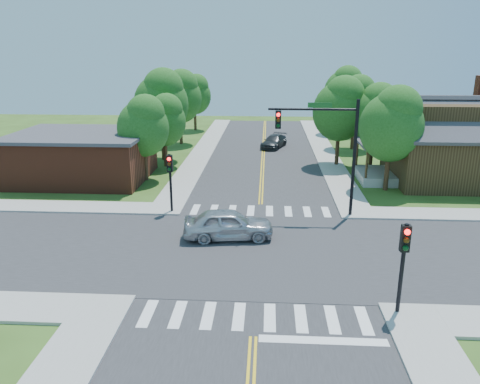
# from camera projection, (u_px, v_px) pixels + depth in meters

# --- Properties ---
(ground) EXTENTS (100.00, 100.00, 0.00)m
(ground) POSITION_uv_depth(u_px,v_px,m) (258.00, 251.00, 24.06)
(ground) COLOR #314D18
(ground) RESTS_ON ground
(road_ns) EXTENTS (10.00, 90.00, 0.04)m
(road_ns) POSITION_uv_depth(u_px,v_px,m) (258.00, 251.00, 24.06)
(road_ns) COLOR #2D2D30
(road_ns) RESTS_ON ground
(road_ew) EXTENTS (90.00, 10.00, 0.04)m
(road_ew) POSITION_uv_depth(u_px,v_px,m) (258.00, 251.00, 24.06)
(road_ew) COLOR #2D2D30
(road_ew) RESTS_ON ground
(intersection_patch) EXTENTS (10.20, 10.20, 0.06)m
(intersection_patch) POSITION_uv_depth(u_px,v_px,m) (258.00, 251.00, 24.06)
(intersection_patch) COLOR #2D2D30
(intersection_patch) RESTS_ON ground
(sidewalk_ne) EXTENTS (40.00, 40.00, 0.14)m
(sidewalk_ne) POSITION_uv_depth(u_px,v_px,m) (455.00, 175.00, 38.23)
(sidewalk_ne) COLOR #9E9B93
(sidewalk_ne) RESTS_ON ground
(sidewalk_nw) EXTENTS (40.00, 40.00, 0.14)m
(sidewalk_nw) POSITION_uv_depth(u_px,v_px,m) (78.00, 169.00, 40.03)
(sidewalk_nw) COLOR #9E9B93
(sidewalk_nw) RESTS_ON ground
(crosswalk_north) EXTENTS (8.85, 2.00, 0.01)m
(crosswalk_north) POSITION_uv_depth(u_px,v_px,m) (260.00, 211.00, 29.96)
(crosswalk_north) COLOR white
(crosswalk_north) RESTS_ON ground
(crosswalk_south) EXTENTS (8.85, 2.00, 0.01)m
(crosswalk_south) POSITION_uv_depth(u_px,v_px,m) (254.00, 317.00, 18.14)
(crosswalk_south) COLOR white
(crosswalk_south) RESTS_ON ground
(centerline) EXTENTS (0.30, 90.00, 0.01)m
(centerline) POSITION_uv_depth(u_px,v_px,m) (258.00, 251.00, 24.05)
(centerline) COLOR yellow
(centerline) RESTS_ON ground
(stop_bar) EXTENTS (4.60, 0.45, 0.09)m
(stop_bar) POSITION_uv_depth(u_px,v_px,m) (323.00, 342.00, 16.67)
(stop_bar) COLOR white
(stop_bar) RESTS_ON ground
(signal_mast_ne) EXTENTS (5.30, 0.42, 7.20)m
(signal_mast_ne) POSITION_uv_depth(u_px,v_px,m) (327.00, 139.00, 27.74)
(signal_mast_ne) COLOR black
(signal_mast_ne) RESTS_ON ground
(signal_pole_se) EXTENTS (0.34, 0.42, 3.80)m
(signal_pole_se) POSITION_uv_depth(u_px,v_px,m) (404.00, 252.00, 17.60)
(signal_pole_se) COLOR black
(signal_pole_se) RESTS_ON ground
(signal_pole_nw) EXTENTS (0.34, 0.42, 3.80)m
(signal_pole_nw) POSITION_uv_depth(u_px,v_px,m) (170.00, 172.00, 28.92)
(signal_pole_nw) COLOR black
(signal_pole_nw) RESTS_ON ground
(house_ne) EXTENTS (13.05, 8.80, 7.11)m
(house_ne) POSITION_uv_depth(u_px,v_px,m) (460.00, 139.00, 35.80)
(house_ne) COLOR black
(house_ne) RESTS_ON ground
(building_nw) EXTENTS (10.40, 8.40, 3.73)m
(building_nw) POSITION_uv_depth(u_px,v_px,m) (82.00, 156.00, 36.91)
(building_nw) COLOR maroon
(building_nw) RESTS_ON ground
(tree_e_a) EXTENTS (4.50, 4.27, 7.65)m
(tree_e_a) POSITION_uv_depth(u_px,v_px,m) (393.00, 122.00, 32.96)
(tree_e_a) COLOR #382314
(tree_e_a) RESTS_ON ground
(tree_e_b) EXTENTS (4.33, 4.12, 7.37)m
(tree_e_b) POSITION_uv_depth(u_px,v_px,m) (376.00, 113.00, 39.36)
(tree_e_b) COLOR #382314
(tree_e_b) RESTS_ON ground
(tree_e_c) EXTENTS (4.46, 4.24, 7.59)m
(tree_e_c) POSITION_uv_depth(u_px,v_px,m) (356.00, 101.00, 46.97)
(tree_e_c) COLOR #382314
(tree_e_c) RESTS_ON ground
(tree_e_d) EXTENTS (4.79, 4.55, 8.15)m
(tree_e_d) POSITION_uv_depth(u_px,v_px,m) (345.00, 90.00, 55.15)
(tree_e_d) COLOR #382314
(tree_e_d) RESTS_ON ground
(tree_w_a) EXTENTS (3.97, 3.78, 6.76)m
(tree_w_a) POSITION_uv_depth(u_px,v_px,m) (144.00, 125.00, 35.76)
(tree_w_a) COLOR #382314
(tree_w_a) RESTS_ON ground
(tree_w_b) EXTENTS (4.95, 4.70, 8.42)m
(tree_w_b) POSITION_uv_depth(u_px,v_px,m) (162.00, 100.00, 42.24)
(tree_w_b) COLOR #382314
(tree_w_b) RESTS_ON ground
(tree_w_c) EXTENTS (4.70, 4.47, 7.99)m
(tree_w_c) POSITION_uv_depth(u_px,v_px,m) (180.00, 95.00, 49.59)
(tree_w_c) COLOR #382314
(tree_w_c) RESTS_ON ground
(tree_w_d) EXTENTS (4.13, 3.92, 7.02)m
(tree_w_d) POSITION_uv_depth(u_px,v_px,m) (195.00, 93.00, 58.38)
(tree_w_d) COLOR #382314
(tree_w_d) RESTS_ON ground
(tree_house) EXTENTS (4.64, 4.41, 7.89)m
(tree_house) POSITION_uv_depth(u_px,v_px,m) (341.00, 107.00, 40.05)
(tree_house) COLOR #382314
(tree_house) RESTS_ON ground
(tree_bldg) EXTENTS (3.77, 3.58, 6.41)m
(tree_bldg) POSITION_uv_depth(u_px,v_px,m) (165.00, 119.00, 40.18)
(tree_bldg) COLOR #382314
(tree_bldg) RESTS_ON ground
(car_silver) EXTENTS (3.14, 5.34, 1.66)m
(car_silver) POSITION_uv_depth(u_px,v_px,m) (228.00, 225.00, 25.42)
(car_silver) COLOR #BABDC2
(car_silver) RESTS_ON ground
(car_dgrey) EXTENTS (4.56, 5.55, 1.29)m
(car_dgrey) POSITION_uv_depth(u_px,v_px,m) (274.00, 142.00, 48.84)
(car_dgrey) COLOR #2A2C2E
(car_dgrey) RESTS_ON ground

